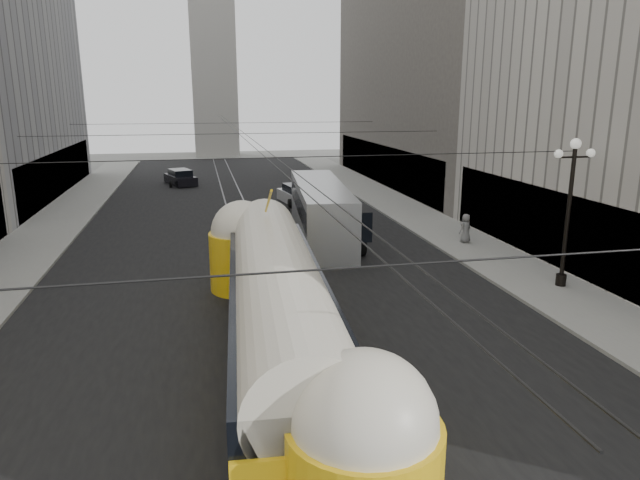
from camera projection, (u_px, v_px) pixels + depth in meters
name	position (u px, v px, depth m)	size (l,w,h in m)	color
road	(245.00, 229.00, 36.22)	(20.00, 85.00, 0.02)	black
sidewalk_left	(55.00, 224.00, 37.10)	(4.00, 72.00, 0.15)	gray
sidewalk_right	(404.00, 210.00, 41.94)	(4.00, 72.00, 0.15)	gray
rail_left	(233.00, 229.00, 36.07)	(0.12, 85.00, 0.04)	gray
rail_right	(257.00, 228.00, 36.38)	(0.12, 85.00, 0.04)	gray
building_right_far	(449.00, 2.00, 50.93)	(12.60, 32.60, 32.60)	#514C47
distant_tower	(212.00, 44.00, 77.57)	(6.00, 6.00, 31.36)	#B2AFA8
lamppost_right_mid	(569.00, 205.00, 24.10)	(1.86, 0.44, 6.37)	black
catenary	(245.00, 136.00, 33.84)	(25.00, 72.00, 0.23)	black
streetcar	(278.00, 308.00, 17.38)	(3.86, 18.10, 3.98)	yellow
city_bus	(320.00, 208.00, 33.55)	(3.94, 12.92, 3.23)	#B3B6B9
sedan_white_far	(297.00, 195.00, 44.51)	(2.66, 4.98, 1.50)	silver
sedan_dark_far	(180.00, 178.00, 53.94)	(3.27, 4.99, 1.46)	black
pedestrian_sidewalk_right	(466.00, 228.00, 32.10)	(0.80, 0.49, 1.63)	slate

